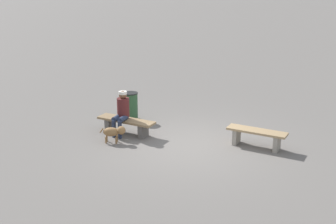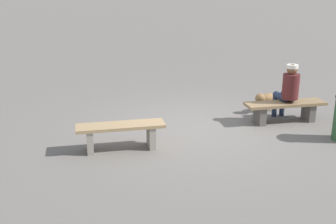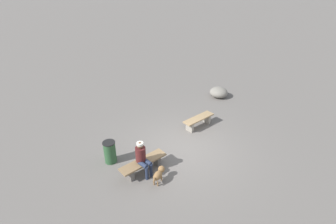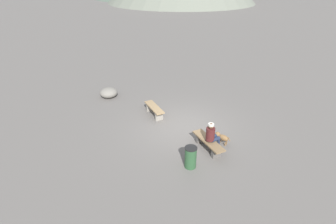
{
  "view_description": "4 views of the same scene",
  "coord_description": "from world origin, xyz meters",
  "px_view_note": "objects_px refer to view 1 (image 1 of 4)",
  "views": [
    {
      "loc": [
        -2.32,
        10.66,
        4.38
      ],
      "look_at": [
        0.92,
        -1.4,
        0.42
      ],
      "focal_mm": 47.04,
      "sensor_mm": 36.0,
      "label": 1
    },
    {
      "loc": [
        -3.99,
        -6.96,
        2.94
      ],
      "look_at": [
        -0.96,
        -0.6,
        0.67
      ],
      "focal_mm": 44.63,
      "sensor_mm": 36.0,
      "label": 2
    },
    {
      "loc": [
        6.9,
        4.32,
        6.11
      ],
      "look_at": [
        -1.13,
        -1.56,
        0.64
      ],
      "focal_mm": 27.31,
      "sensor_mm": 36.0,
      "label": 3
    },
    {
      "loc": [
        7.58,
        -7.26,
        6.41
      ],
      "look_at": [
        -0.81,
        -0.26,
        0.55
      ],
      "focal_mm": 28.43,
      "sensor_mm": 36.0,
      "label": 4
    }
  ],
  "objects_px": {
    "bench_left": "(257,135)",
    "trash_bin": "(131,106)",
    "dog": "(114,132)",
    "bench_right": "(126,124)",
    "seated_person": "(122,110)"
  },
  "relations": [
    {
      "from": "bench_left",
      "to": "trash_bin",
      "type": "height_order",
      "value": "trash_bin"
    },
    {
      "from": "bench_left",
      "to": "trash_bin",
      "type": "relative_size",
      "value": 1.9
    },
    {
      "from": "bench_left",
      "to": "dog",
      "type": "distance_m",
      "value": 3.78
    },
    {
      "from": "dog",
      "to": "trash_bin",
      "type": "height_order",
      "value": "trash_bin"
    },
    {
      "from": "trash_bin",
      "to": "seated_person",
      "type": "bearing_deg",
      "value": 99.53
    },
    {
      "from": "seated_person",
      "to": "bench_left",
      "type": "bearing_deg",
      "value": -171.96
    },
    {
      "from": "dog",
      "to": "bench_right",
      "type": "bearing_deg",
      "value": 73.05
    },
    {
      "from": "seated_person",
      "to": "trash_bin",
      "type": "bearing_deg",
      "value": -72.22
    },
    {
      "from": "dog",
      "to": "trash_bin",
      "type": "bearing_deg",
      "value": 85.74
    },
    {
      "from": "seated_person",
      "to": "dog",
      "type": "bearing_deg",
      "value": 100.06
    },
    {
      "from": "seated_person",
      "to": "bench_right",
      "type": "bearing_deg",
      "value": -141.25
    },
    {
      "from": "bench_right",
      "to": "seated_person",
      "type": "relative_size",
      "value": 1.42
    },
    {
      "from": "bench_left",
      "to": "bench_right",
      "type": "bearing_deg",
      "value": 12.38
    },
    {
      "from": "trash_bin",
      "to": "bench_left",
      "type": "bearing_deg",
      "value": 160.95
    },
    {
      "from": "bench_right",
      "to": "seated_person",
      "type": "xyz_separation_m",
      "value": [
        0.09,
        0.06,
        0.42
      ]
    }
  ]
}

